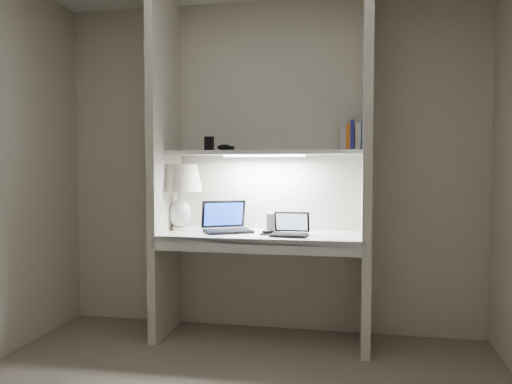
% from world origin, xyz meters
% --- Properties ---
extents(back_wall, '(3.20, 0.01, 2.50)m').
position_xyz_m(back_wall, '(0.00, 1.50, 1.25)').
color(back_wall, beige).
rests_on(back_wall, floor).
extents(alcove_panel_left, '(0.06, 0.55, 2.50)m').
position_xyz_m(alcove_panel_left, '(-0.73, 1.23, 1.25)').
color(alcove_panel_left, beige).
rests_on(alcove_panel_left, floor).
extents(alcove_panel_right, '(0.06, 0.55, 2.50)m').
position_xyz_m(alcove_panel_right, '(0.73, 1.23, 1.25)').
color(alcove_panel_right, beige).
rests_on(alcove_panel_right, floor).
extents(desk, '(1.40, 0.55, 0.04)m').
position_xyz_m(desk, '(0.00, 1.23, 0.75)').
color(desk, white).
rests_on(desk, alcove_panel_left).
extents(desk_apron, '(1.46, 0.03, 0.10)m').
position_xyz_m(desk_apron, '(0.00, 0.96, 0.72)').
color(desk_apron, silver).
rests_on(desk_apron, desk).
extents(shelf, '(1.40, 0.36, 0.03)m').
position_xyz_m(shelf, '(0.00, 1.32, 1.35)').
color(shelf, silver).
rests_on(shelf, back_wall).
extents(strip_light, '(0.60, 0.04, 0.02)m').
position_xyz_m(strip_light, '(0.00, 1.32, 1.33)').
color(strip_light, white).
rests_on(strip_light, shelf).
extents(table_lamp, '(0.34, 0.34, 0.50)m').
position_xyz_m(table_lamp, '(-0.64, 1.30, 1.11)').
color(table_lamp, white).
rests_on(table_lamp, desk).
extents(laptop_main, '(0.43, 0.41, 0.22)m').
position_xyz_m(laptop_main, '(-0.27, 1.28, 0.82)').
color(laptop_main, black).
rests_on(laptop_main, desk).
extents(laptop_netbook, '(0.26, 0.23, 0.16)m').
position_xyz_m(laptop_netbook, '(0.22, 1.16, 0.81)').
color(laptop_netbook, black).
rests_on(laptop_netbook, desk).
extents(speaker, '(0.10, 0.07, 0.14)m').
position_xyz_m(speaker, '(0.08, 1.31, 0.84)').
color(speaker, silver).
rests_on(speaker, desk).
extents(mouse, '(0.10, 0.07, 0.03)m').
position_xyz_m(mouse, '(0.05, 1.20, 0.79)').
color(mouse, black).
rests_on(mouse, desk).
extents(cable_coil, '(0.10, 0.10, 0.01)m').
position_xyz_m(cable_coil, '(0.07, 1.18, 0.78)').
color(cable_coil, black).
rests_on(cable_coil, desk).
extents(sticky_note, '(0.06, 0.06, 0.00)m').
position_xyz_m(sticky_note, '(-0.64, 1.17, 0.77)').
color(sticky_note, yellow).
rests_on(sticky_note, desk).
extents(book_row, '(0.20, 0.14, 0.21)m').
position_xyz_m(book_row, '(0.65, 1.39, 1.47)').
color(book_row, silver).
rests_on(book_row, shelf).
extents(shelf_box, '(0.07, 0.05, 0.11)m').
position_xyz_m(shelf_box, '(-0.42, 1.34, 1.42)').
color(shelf_box, black).
rests_on(shelf_box, shelf).
extents(shelf_gadget, '(0.13, 0.11, 0.05)m').
position_xyz_m(shelf_gadget, '(-0.30, 1.32, 1.39)').
color(shelf_gadget, black).
rests_on(shelf_gadget, shelf).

